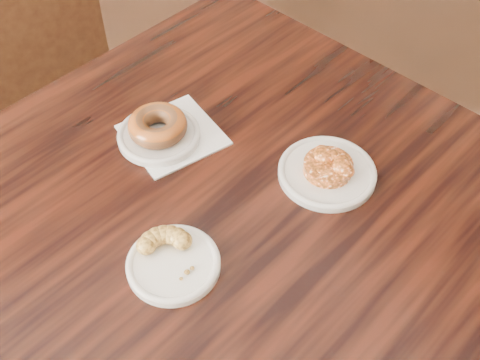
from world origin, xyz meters
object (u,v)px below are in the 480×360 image
cruller_fragment (172,257)px  apple_fritter (328,165)px  chair_far (22,73)px  glazed_donut (158,125)px  cafe_table (234,308)px

cruller_fragment → apple_fritter: bearing=7.4°
chair_far → glazed_donut: chair_far is taller
cafe_table → chair_far: bearing=84.1°
chair_far → cruller_fragment: bearing=82.6°
glazed_donut → apple_fritter: bearing=-45.8°
glazed_donut → apple_fritter: glazed_donut is taller
glazed_donut → cruller_fragment: bearing=-109.8°
cafe_table → cruller_fragment: size_ratio=9.08×
cafe_table → cruller_fragment: (-0.15, -0.07, 0.40)m
glazed_donut → cruller_fragment: 0.29m
chair_far → cruller_fragment: (0.04, -1.01, 0.33)m
cafe_table → glazed_donut: bearing=86.6°
cafe_table → chair_far: chair_far is taller
cafe_table → apple_fritter: (0.18, -0.03, 0.40)m
chair_far → apple_fritter: 1.08m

